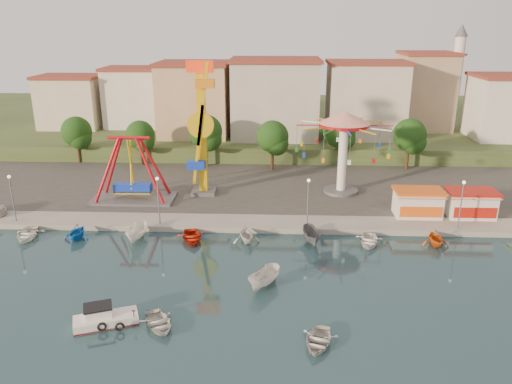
# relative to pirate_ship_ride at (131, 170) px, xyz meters

# --- Properties ---
(ground) EXTENTS (200.00, 200.00, 0.00)m
(ground) POSITION_rel_pirate_ship_ride_xyz_m (12.91, -20.35, -4.39)
(ground) COLOR #15313A
(ground) RESTS_ON ground
(quay_deck) EXTENTS (200.00, 100.00, 0.60)m
(quay_deck) POSITION_rel_pirate_ship_ride_xyz_m (12.91, 41.65, -4.09)
(quay_deck) COLOR #9E998E
(quay_deck) RESTS_ON ground
(asphalt_pad) EXTENTS (90.00, 28.00, 0.01)m
(asphalt_pad) POSITION_rel_pirate_ship_ride_xyz_m (12.91, 9.65, -3.79)
(asphalt_pad) COLOR #4C4944
(asphalt_pad) RESTS_ON quay_deck
(hill_terrace) EXTENTS (200.00, 60.00, 3.00)m
(hill_terrace) POSITION_rel_pirate_ship_ride_xyz_m (12.91, 46.65, -2.89)
(hill_terrace) COLOR #384C26
(hill_terrace) RESTS_ON ground
(pirate_ship_ride) EXTENTS (10.00, 5.00, 8.00)m
(pirate_ship_ride) POSITION_rel_pirate_ship_ride_xyz_m (0.00, 0.00, 0.00)
(pirate_ship_ride) COLOR #59595E
(pirate_ship_ride) RESTS_ON quay_deck
(kamikaze_tower) EXTENTS (3.41, 3.10, 16.50)m
(kamikaze_tower) POSITION_rel_pirate_ship_ride_xyz_m (8.39, 2.54, 4.21)
(kamikaze_tower) COLOR #59595E
(kamikaze_tower) RESTS_ON quay_deck
(wave_swinger) EXTENTS (11.60, 11.60, 10.40)m
(wave_swinger) POSITION_rel_pirate_ship_ride_xyz_m (25.82, 3.92, 3.80)
(wave_swinger) COLOR #59595E
(wave_swinger) RESTS_ON quay_deck
(booth_left) EXTENTS (5.40, 3.78, 3.08)m
(booth_left) POSITION_rel_pirate_ship_ride_xyz_m (33.45, -3.86, -2.23)
(booth_left) COLOR white
(booth_left) RESTS_ON quay_deck
(booth_mid) EXTENTS (5.40, 3.78, 3.08)m
(booth_mid) POSITION_rel_pirate_ship_ride_xyz_m (39.33, -3.86, -2.23)
(booth_mid) COLOR white
(booth_mid) RESTS_ON quay_deck
(lamp_post_0) EXTENTS (0.14, 0.14, 5.00)m
(lamp_post_0) POSITION_rel_pirate_ship_ride_xyz_m (-11.09, -7.35, -1.29)
(lamp_post_0) COLOR #59595E
(lamp_post_0) RESTS_ON quay_deck
(lamp_post_1) EXTENTS (0.14, 0.14, 5.00)m
(lamp_post_1) POSITION_rel_pirate_ship_ride_xyz_m (4.91, -7.35, -1.29)
(lamp_post_1) COLOR #59595E
(lamp_post_1) RESTS_ON quay_deck
(lamp_post_2) EXTENTS (0.14, 0.14, 5.00)m
(lamp_post_2) POSITION_rel_pirate_ship_ride_xyz_m (20.91, -7.35, -1.29)
(lamp_post_2) COLOR #59595E
(lamp_post_2) RESTS_ON quay_deck
(lamp_post_3) EXTENTS (0.14, 0.14, 5.00)m
(lamp_post_3) POSITION_rel_pirate_ship_ride_xyz_m (36.91, -7.35, -1.29)
(lamp_post_3) COLOR #59595E
(lamp_post_3) RESTS_ON quay_deck
(tree_0) EXTENTS (4.60, 4.60, 7.19)m
(tree_0) POSITION_rel_pirate_ship_ride_xyz_m (-13.09, 16.63, 1.08)
(tree_0) COLOR #382314
(tree_0) RESTS_ON quay_deck
(tree_1) EXTENTS (4.35, 4.35, 6.80)m
(tree_1) POSITION_rel_pirate_ship_ride_xyz_m (-3.09, 15.89, 0.81)
(tree_1) COLOR #382314
(tree_1) RESTS_ON quay_deck
(tree_2) EXTENTS (5.02, 5.02, 7.85)m
(tree_2) POSITION_rel_pirate_ship_ride_xyz_m (6.91, 15.46, 1.52)
(tree_2) COLOR #382314
(tree_2) RESTS_ON quay_deck
(tree_3) EXTENTS (4.68, 4.68, 7.32)m
(tree_3) POSITION_rel_pirate_ship_ride_xyz_m (16.91, 14.02, 1.16)
(tree_3) COLOR #382314
(tree_3) RESTS_ON quay_deck
(tree_4) EXTENTS (4.86, 4.86, 7.60)m
(tree_4) POSITION_rel_pirate_ship_ride_xyz_m (26.91, 17.01, 1.35)
(tree_4) COLOR #382314
(tree_4) RESTS_ON quay_deck
(tree_5) EXTENTS (4.83, 4.83, 7.54)m
(tree_5) POSITION_rel_pirate_ship_ride_xyz_m (36.91, 15.19, 1.31)
(tree_5) COLOR #382314
(tree_5) RESTS_ON quay_deck
(building_0) EXTENTS (9.26, 9.53, 11.87)m
(building_0) POSITION_rel_pirate_ship_ride_xyz_m (-20.46, 25.72, 4.54)
(building_0) COLOR beige
(building_0) RESTS_ON hill_terrace
(building_1) EXTENTS (12.33, 9.01, 8.63)m
(building_1) POSITION_rel_pirate_ship_ride_xyz_m (-8.42, 31.04, 2.92)
(building_1) COLOR silver
(building_1) RESTS_ON hill_terrace
(building_2) EXTENTS (11.95, 9.28, 11.23)m
(building_2) POSITION_rel_pirate_ship_ride_xyz_m (4.72, 31.61, 4.22)
(building_2) COLOR tan
(building_2) RESTS_ON hill_terrace
(building_3) EXTENTS (12.59, 10.50, 9.20)m
(building_3) POSITION_rel_pirate_ship_ride_xyz_m (18.51, 28.45, 3.20)
(building_3) COLOR beige
(building_3) RESTS_ON hill_terrace
(building_4) EXTENTS (10.75, 9.23, 9.24)m
(building_4) POSITION_rel_pirate_ship_ride_xyz_m (31.98, 31.86, 3.22)
(building_4) COLOR beige
(building_4) RESTS_ON hill_terrace
(building_5) EXTENTS (12.77, 10.96, 11.21)m
(building_5) POSITION_rel_pirate_ship_ride_xyz_m (45.28, 29.98, 4.21)
(building_5) COLOR tan
(building_5) RESTS_ON hill_terrace
(minaret) EXTENTS (2.80, 2.80, 18.00)m
(minaret) POSITION_rel_pirate_ship_ride_xyz_m (48.91, 33.65, 8.15)
(minaret) COLOR silver
(minaret) RESTS_ON hill_terrace
(cabin_motorboat) EXTENTS (4.96, 3.31, 1.63)m
(cabin_motorboat) POSITION_rel_pirate_ship_ride_xyz_m (4.84, -25.63, -3.96)
(cabin_motorboat) COLOR white
(cabin_motorboat) RESTS_ON ground
(rowboat_a) EXTENTS (4.07, 4.46, 0.75)m
(rowboat_a) POSITION_rel_pirate_ship_ride_xyz_m (8.96, -25.84, -4.02)
(rowboat_a) COLOR silver
(rowboat_a) RESTS_ON ground
(rowboat_b) EXTENTS (3.44, 4.17, 0.75)m
(rowboat_b) POSITION_rel_pirate_ship_ride_xyz_m (20.56, -27.50, -4.02)
(rowboat_b) COLOR silver
(rowboat_b) RESTS_ON ground
(skiff) EXTENTS (3.49, 4.32, 1.59)m
(skiff) POSITION_rel_pirate_ship_ride_xyz_m (16.62, -19.61, -3.60)
(skiff) COLOR silver
(skiff) RESTS_ON ground
(moored_boat_0) EXTENTS (3.51, 4.45, 0.83)m
(moored_boat_0) POSITION_rel_pirate_ship_ride_xyz_m (-8.38, -10.55, -3.98)
(moored_boat_0) COLOR white
(moored_boat_0) RESTS_ON ground
(moored_boat_1) EXTENTS (3.01, 3.39, 1.63)m
(moored_boat_1) POSITION_rel_pirate_ship_ride_xyz_m (-3.07, -10.55, -3.58)
(moored_boat_1) COLOR blue
(moored_boat_1) RESTS_ON ground
(moored_boat_2) EXTENTS (1.93, 4.25, 1.59)m
(moored_boat_2) POSITION_rel_pirate_ship_ride_xyz_m (3.23, -10.55, -3.60)
(moored_boat_2) COLOR white
(moored_boat_2) RESTS_ON ground
(moored_boat_3) EXTENTS (3.86, 4.67, 0.84)m
(moored_boat_3) POSITION_rel_pirate_ship_ride_xyz_m (8.89, -10.55, -3.97)
(moored_boat_3) COLOR red
(moored_boat_3) RESTS_ON ground
(moored_boat_4) EXTENTS (3.50, 3.80, 1.67)m
(moored_boat_4) POSITION_rel_pirate_ship_ride_xyz_m (14.51, -10.55, -3.56)
(moored_boat_4) COLOR silver
(moored_boat_4) RESTS_ON ground
(moored_boat_5) EXTENTS (2.12, 4.25, 1.57)m
(moored_boat_5) POSITION_rel_pirate_ship_ride_xyz_m (21.19, -10.55, -3.61)
(moored_boat_5) COLOR #5C5D61
(moored_boat_5) RESTS_ON ground
(moored_boat_6) EXTENTS (3.46, 4.31, 0.79)m
(moored_boat_6) POSITION_rel_pirate_ship_ride_xyz_m (26.97, -10.55, -4.00)
(moored_boat_6) COLOR white
(moored_boat_6) RESTS_ON ground
(moored_boat_7) EXTENTS (2.72, 3.15, 1.65)m
(moored_boat_7) POSITION_rel_pirate_ship_ride_xyz_m (33.61, -10.55, -3.57)
(moored_boat_7) COLOR #DB5913
(moored_boat_7) RESTS_ON ground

